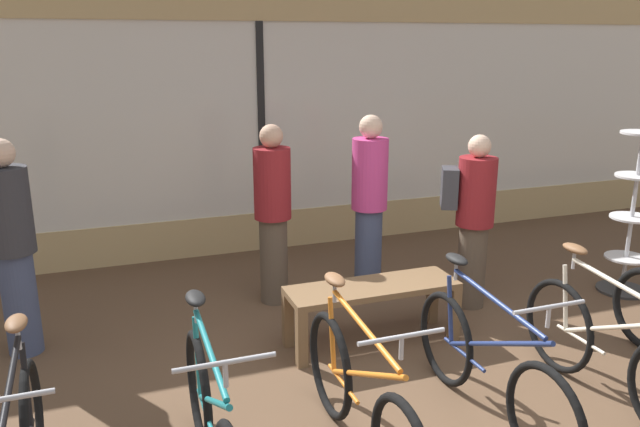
# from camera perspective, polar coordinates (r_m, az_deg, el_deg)

# --- Properties ---
(shop_back_wall) EXTENTS (12.00, 0.08, 3.20)m
(shop_back_wall) POSITION_cam_1_polar(r_m,az_deg,el_deg) (7.13, -5.45, 9.38)
(shop_back_wall) COLOR tan
(shop_back_wall) RESTS_ON ground_plane
(bicycle_center_left) EXTENTS (0.46, 1.74, 1.03)m
(bicycle_center_left) POSITION_cam_1_polar(r_m,az_deg,el_deg) (3.76, 3.72, -16.73)
(bicycle_center_left) COLOR black
(bicycle_center_left) RESTS_ON ground_plane
(bicycle_center_right) EXTENTS (0.46, 1.75, 1.02)m
(bicycle_center_right) POSITION_cam_1_polar(r_m,az_deg,el_deg) (4.23, 15.11, -13.49)
(bicycle_center_right) COLOR black
(bicycle_center_right) RESTS_ON ground_plane
(bicycle_right) EXTENTS (0.46, 1.72, 1.03)m
(bicycle_right) POSITION_cam_1_polar(r_m,az_deg,el_deg) (4.69, 24.93, -11.35)
(bicycle_right) COLOR black
(bicycle_right) RESTS_ON ground_plane
(accessory_rack) EXTENTS (0.48, 0.48, 1.67)m
(accessory_rack) POSITION_cam_1_polar(r_m,az_deg,el_deg) (6.70, 26.54, -0.90)
(accessory_rack) COLOR #333333
(accessory_rack) RESTS_ON ground_plane
(display_bench) EXTENTS (1.40, 0.44, 0.51)m
(display_bench) POSITION_cam_1_polar(r_m,az_deg,el_deg) (5.08, 4.81, -7.51)
(display_bench) COLOR brown
(display_bench) RESTS_ON ground_plane
(customer_near_rack) EXTENTS (0.40, 0.40, 1.71)m
(customer_near_rack) POSITION_cam_1_polar(r_m,az_deg,el_deg) (5.29, -26.30, -2.54)
(customer_near_rack) COLOR #424C6B
(customer_near_rack) RESTS_ON ground_plane
(customer_by_window) EXTENTS (0.48, 0.48, 1.68)m
(customer_by_window) POSITION_cam_1_polar(r_m,az_deg,el_deg) (5.73, -4.34, 0.21)
(customer_by_window) COLOR brown
(customer_by_window) RESTS_ON ground_plane
(customer_mid_floor) EXTENTS (0.40, 0.40, 1.74)m
(customer_mid_floor) POSITION_cam_1_polar(r_m,az_deg,el_deg) (5.94, 4.52, 1.09)
(customer_mid_floor) COLOR #424C6B
(customer_mid_floor) RESTS_ON ground_plane
(customer_near_bench) EXTENTS (0.56, 0.47, 1.61)m
(customer_near_bench) POSITION_cam_1_polar(r_m,az_deg,el_deg) (5.79, 13.77, -0.26)
(customer_near_bench) COLOR brown
(customer_near_bench) RESTS_ON ground_plane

